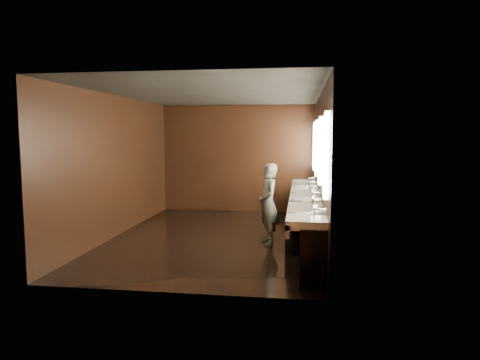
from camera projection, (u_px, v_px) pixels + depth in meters
name	position (u px, v px, depth m)	size (l,w,h in m)	color
floor	(216.00, 238.00, 8.45)	(6.00, 6.00, 0.00)	black
ceiling	(215.00, 94.00, 8.16)	(4.00, 6.00, 0.02)	#2D2D2B
wall_back	(238.00, 159.00, 11.26)	(4.00, 0.02, 2.80)	black
wall_front	(168.00, 185.00, 5.35)	(4.00, 0.02, 2.80)	black
wall_left	(118.00, 166.00, 8.58)	(0.02, 6.00, 2.80)	black
wall_right	(320.00, 168.00, 8.02)	(0.02, 6.00, 2.80)	black
sink_counter	(308.00, 215.00, 8.15)	(0.55, 5.40, 1.01)	black
mirror_band	(319.00, 149.00, 7.99)	(0.06, 5.03, 1.15)	white
person	(269.00, 204.00, 7.88)	(0.55, 0.36, 1.50)	#83AFC4
trash_bin	(296.00, 237.00, 7.30)	(0.37, 0.37, 0.57)	black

